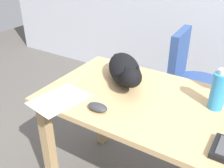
# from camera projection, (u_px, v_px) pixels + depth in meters

# --- Properties ---
(desk) EXTENTS (1.54, 0.70, 0.74)m
(desk) POSITION_uv_depth(u_px,v_px,m) (182.00, 127.00, 1.37)
(desk) COLOR tan
(desk) RESTS_ON ground_plane
(office_chair) EXTENTS (0.48, 0.48, 0.90)m
(office_chair) POSITION_uv_depth(u_px,v_px,m) (190.00, 94.00, 2.16)
(office_chair) COLOR black
(office_chair) RESTS_ON ground_plane
(cat) EXTENTS (0.42, 0.49, 0.20)m
(cat) POSITION_uv_depth(u_px,v_px,m) (125.00, 69.00, 1.55)
(cat) COLOR black
(cat) RESTS_ON desk
(computer_mouse) EXTENTS (0.11, 0.06, 0.04)m
(computer_mouse) POSITION_uv_depth(u_px,v_px,m) (97.00, 107.00, 1.31)
(computer_mouse) COLOR #333338
(computer_mouse) RESTS_ON desk
(paper_sheet) EXTENTS (0.26, 0.33, 0.00)m
(paper_sheet) POSITION_uv_depth(u_px,v_px,m) (59.00, 99.00, 1.40)
(paper_sheet) COLOR white
(paper_sheet) RESTS_ON desk
(water_bottle) EXTENTS (0.07, 0.07, 0.22)m
(water_bottle) POSITION_uv_depth(u_px,v_px,m) (218.00, 91.00, 1.29)
(water_bottle) COLOR #2D8CD1
(water_bottle) RESTS_ON desk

